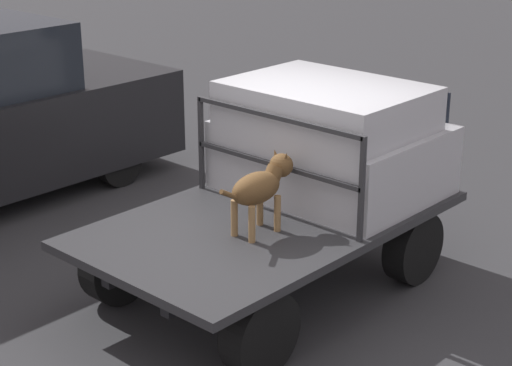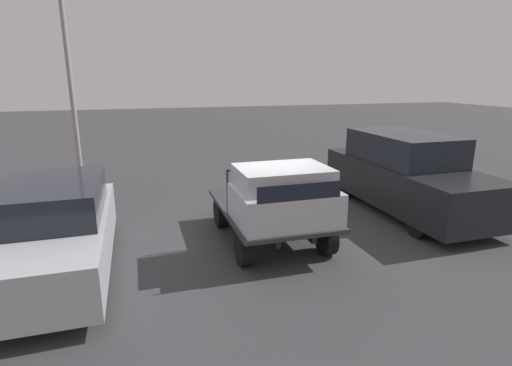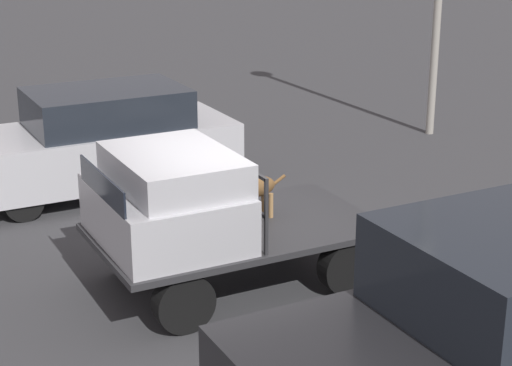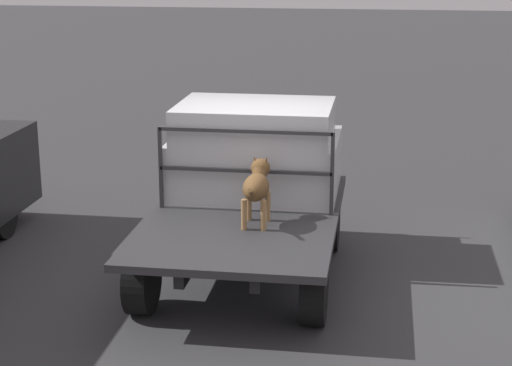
% 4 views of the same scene
% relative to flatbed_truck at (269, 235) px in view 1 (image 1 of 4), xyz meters
% --- Properties ---
extents(ground_plane, '(80.00, 80.00, 0.00)m').
position_rel_flatbed_truck_xyz_m(ground_plane, '(0.00, 0.00, -0.56)').
color(ground_plane, '#38383A').
extents(flatbed_truck, '(3.48, 2.06, 0.76)m').
position_rel_flatbed_truck_xyz_m(flatbed_truck, '(0.00, 0.00, 0.00)').
color(flatbed_truck, black).
rests_on(flatbed_truck, ground).
extents(truck_cab, '(1.55, 1.94, 1.07)m').
position_rel_flatbed_truck_xyz_m(truck_cab, '(0.89, 0.00, 0.71)').
color(truck_cab, '#B7B7BC').
rests_on(truck_cab, flatbed_truck).
extents(truck_headboard, '(0.04, 1.94, 0.93)m').
position_rel_flatbed_truck_xyz_m(truck_headboard, '(0.08, 0.00, 0.82)').
color(truck_headboard, '#2D2D30').
rests_on(truck_headboard, flatbed_truck).
extents(dog, '(0.90, 0.27, 0.68)m').
position_rel_flatbed_truck_xyz_m(dog, '(-0.31, -0.19, 0.62)').
color(dog, '#9E7547').
rests_on(dog, flatbed_truck).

